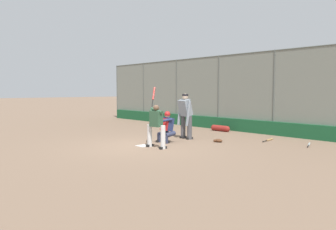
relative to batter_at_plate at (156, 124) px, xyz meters
The scene contains 12 objects.
ground_plane 0.98m from the batter_at_plate, ahead, with size 160.00×160.00×0.00m, color #7A604C.
home_plate_marker 0.98m from the batter_at_plate, ahead, with size 0.43×0.43×0.01m, color white.
backstop_fence 6.06m from the batter_at_plate, 84.50° to the right, with size 21.55×0.08×3.70m.
padding_wall 5.87m from the batter_at_plate, 84.41° to the right, with size 21.04×0.18×0.59m, color #19512D.
bleachers_beyond 8.86m from the batter_at_plate, 97.88° to the right, with size 15.03×3.05×1.80m.
batter_at_plate is the anchor object (origin of this frame).
catcher_behind_plate 1.21m from the batter_at_plate, 57.98° to the right, with size 0.61×0.72×1.17m.
umpire_home 2.35m from the batter_at_plate, 70.45° to the right, with size 0.73×0.50×1.82m.
spare_bat_near_backstop 4.66m from the batter_at_plate, 112.45° to the right, with size 0.18×0.91×0.07m.
spare_bat_by_padding 5.46m from the batter_at_plate, 127.68° to the right, with size 0.35×0.83×0.07m.
fielding_glove_on_dirt 2.69m from the batter_at_plate, 104.67° to the right, with size 0.34×0.26×0.12m.
equipment_bag_dugout_side 5.44m from the batter_at_plate, 74.86° to the right, with size 1.08×0.28×0.28m.
Camera 1 is at (-9.00, 7.02, 1.95)m, focal length 35.00 mm.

